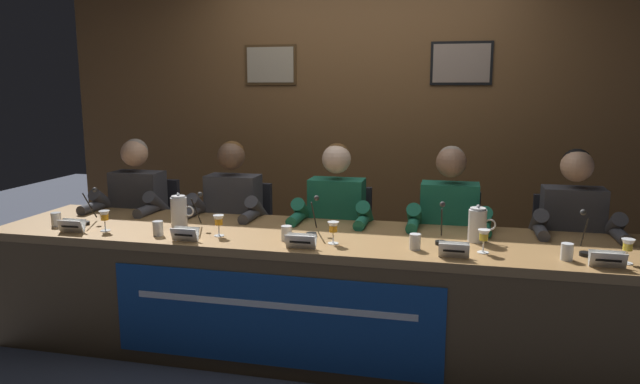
% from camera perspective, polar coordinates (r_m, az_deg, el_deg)
% --- Properties ---
extents(ground_plane, '(12.00, 12.00, 0.00)m').
position_cam_1_polar(ground_plane, '(3.69, 0.00, -15.07)').
color(ground_plane, '#383D4C').
extents(wall_back_panelled, '(5.16, 0.14, 2.60)m').
position_cam_1_polar(wall_back_panelled, '(4.86, 4.21, 6.99)').
color(wall_back_panelled, brown).
rests_on(wall_back_panelled, ground_plane).
extents(conference_table, '(3.96, 0.85, 0.72)m').
position_cam_1_polar(conference_table, '(3.39, -0.52, -8.10)').
color(conference_table, olive).
rests_on(conference_table, ground_plane).
extents(chair_far_left, '(0.44, 0.45, 0.89)m').
position_cam_1_polar(chair_far_left, '(4.60, -16.32, -4.66)').
color(chair_far_left, black).
rests_on(chair_far_left, ground_plane).
extents(panelist_far_left, '(0.51, 0.48, 1.21)m').
position_cam_1_polar(panelist_far_left, '(4.37, -17.78, -1.80)').
color(panelist_far_left, black).
rests_on(panelist_far_left, ground_plane).
extents(nameplate_far_left, '(0.16, 0.06, 0.08)m').
position_cam_1_polar(nameplate_far_left, '(3.76, -23.05, -3.07)').
color(nameplate_far_left, white).
rests_on(nameplate_far_left, conference_table).
extents(juice_glass_far_left, '(0.06, 0.06, 0.12)m').
position_cam_1_polar(juice_glass_far_left, '(3.72, -20.28, -2.30)').
color(juice_glass_far_left, white).
rests_on(juice_glass_far_left, conference_table).
extents(water_cup_far_left, '(0.06, 0.06, 0.08)m').
position_cam_1_polar(water_cup_far_left, '(3.97, -24.34, -2.51)').
color(water_cup_far_left, silver).
rests_on(water_cup_far_left, conference_table).
extents(microphone_far_left, '(0.06, 0.17, 0.22)m').
position_cam_1_polar(microphone_far_left, '(3.97, -21.68, -1.79)').
color(microphone_far_left, black).
rests_on(microphone_far_left, conference_table).
extents(chair_left, '(0.44, 0.45, 0.89)m').
position_cam_1_polar(chair_left, '(4.29, -7.73, -5.40)').
color(chair_left, black).
rests_on(chair_left, ground_plane).
extents(panelist_left, '(0.51, 0.48, 1.21)m').
position_cam_1_polar(panelist_left, '(4.04, -8.82, -2.37)').
color(panelist_left, black).
rests_on(panelist_left, ground_plane).
extents(nameplate_left, '(0.15, 0.06, 0.08)m').
position_cam_1_polar(nameplate_left, '(3.36, -13.04, -4.04)').
color(nameplate_left, white).
rests_on(nameplate_left, conference_table).
extents(juice_glass_left, '(0.06, 0.06, 0.12)m').
position_cam_1_polar(juice_glass_left, '(3.42, -9.86, -2.86)').
color(juice_glass_left, white).
rests_on(juice_glass_left, conference_table).
extents(water_cup_left, '(0.06, 0.06, 0.08)m').
position_cam_1_polar(water_cup_left, '(3.52, -15.52, -3.50)').
color(water_cup_left, silver).
rests_on(water_cup_left, conference_table).
extents(microphone_left, '(0.06, 0.17, 0.22)m').
position_cam_1_polar(microphone_left, '(3.61, -12.11, -2.45)').
color(microphone_left, black).
rests_on(microphone_left, conference_table).
extents(chair_center, '(0.44, 0.45, 0.89)m').
position_cam_1_polar(chair_center, '(4.09, 1.96, -6.08)').
color(chair_center, black).
rests_on(chair_center, ground_plane).
extents(panelist_center, '(0.51, 0.48, 1.21)m').
position_cam_1_polar(panelist_center, '(3.83, 1.40, -2.95)').
color(panelist_center, black).
rests_on(panelist_center, ground_plane).
extents(nameplate_center, '(0.16, 0.06, 0.08)m').
position_cam_1_polar(nameplate_center, '(3.13, -1.87, -4.84)').
color(nameplate_center, white).
rests_on(nameplate_center, conference_table).
extents(juice_glass_center, '(0.06, 0.06, 0.12)m').
position_cam_1_polar(juice_glass_center, '(3.21, 1.30, -3.58)').
color(juice_glass_center, white).
rests_on(juice_glass_center, conference_table).
extents(water_cup_center, '(0.06, 0.06, 0.08)m').
position_cam_1_polar(water_cup_center, '(3.29, -3.28, -4.12)').
color(water_cup_center, silver).
rests_on(water_cup_center, conference_table).
extents(microphone_center, '(0.06, 0.17, 0.22)m').
position_cam_1_polar(microphone_center, '(3.41, -0.67, -2.94)').
color(microphone_center, black).
rests_on(microphone_center, conference_table).
extents(chair_right, '(0.44, 0.45, 0.89)m').
position_cam_1_polar(chair_right, '(4.02, 12.32, -6.62)').
color(chair_right, black).
rests_on(chair_right, ground_plane).
extents(panelist_right, '(0.51, 0.48, 1.21)m').
position_cam_1_polar(panelist_right, '(3.76, 12.42, -3.47)').
color(panelist_right, black).
rests_on(panelist_right, ground_plane).
extents(nameplate_right, '(0.15, 0.06, 0.08)m').
position_cam_1_polar(nameplate_right, '(3.04, 12.93, -5.55)').
color(nameplate_right, white).
rests_on(nameplate_right, conference_table).
extents(juice_glass_right, '(0.06, 0.06, 0.12)m').
position_cam_1_polar(juice_glass_right, '(3.15, 15.68, -4.22)').
color(juice_glass_right, white).
rests_on(juice_glass_right, conference_table).
extents(water_cup_right, '(0.06, 0.06, 0.08)m').
position_cam_1_polar(water_cup_right, '(3.15, 9.26, -4.89)').
color(water_cup_right, silver).
rests_on(water_cup_right, conference_table).
extents(microphone_right, '(0.06, 0.17, 0.22)m').
position_cam_1_polar(microphone_right, '(3.30, 11.75, -3.61)').
color(microphone_right, black).
rests_on(microphone_right, conference_table).
extents(chair_far_right, '(0.44, 0.45, 0.89)m').
position_cam_1_polar(chair_far_right, '(4.08, 22.74, -6.95)').
color(chair_far_right, black).
rests_on(chair_far_right, ground_plane).
extents(panelist_far_right, '(0.51, 0.48, 1.21)m').
position_cam_1_polar(panelist_far_right, '(3.82, 23.50, -3.87)').
color(panelist_far_right, black).
rests_on(panelist_far_right, ground_plane).
extents(nameplate_far_right, '(0.16, 0.06, 0.08)m').
position_cam_1_polar(nameplate_far_right, '(3.13, 26.25, -5.92)').
color(nameplate_far_right, white).
rests_on(nameplate_far_right, conference_table).
extents(juice_glass_far_right, '(0.06, 0.06, 0.12)m').
position_cam_1_polar(juice_glass_far_right, '(3.22, 27.82, -4.73)').
color(juice_glass_far_right, white).
rests_on(juice_glass_far_right, conference_table).
extents(water_cup_far_right, '(0.06, 0.06, 0.08)m').
position_cam_1_polar(water_cup_far_right, '(3.18, 22.94, -5.46)').
color(water_cup_far_right, silver).
rests_on(water_cup_far_right, conference_table).
extents(microphone_far_right, '(0.06, 0.17, 0.22)m').
position_cam_1_polar(microphone_far_right, '(3.32, 24.40, -4.26)').
color(microphone_far_right, black).
rests_on(microphone_far_right, conference_table).
extents(water_pitcher_left_side, '(0.15, 0.10, 0.21)m').
position_cam_1_polar(water_pitcher_left_side, '(3.71, -13.58, -1.83)').
color(water_pitcher_left_side, silver).
rests_on(water_pitcher_left_side, conference_table).
extents(water_pitcher_right_side, '(0.15, 0.10, 0.21)m').
position_cam_1_polar(water_pitcher_right_side, '(3.37, 15.12, -3.11)').
color(water_pitcher_right_side, silver).
rests_on(water_pitcher_right_side, conference_table).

